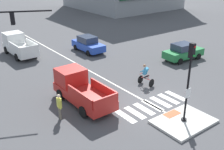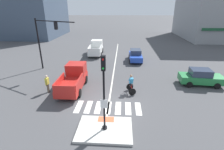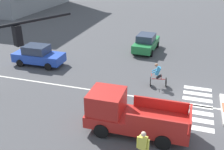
{
  "view_description": "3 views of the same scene",
  "coord_description": "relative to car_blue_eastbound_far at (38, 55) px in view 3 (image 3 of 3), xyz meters",
  "views": [
    {
      "loc": [
        -11.86,
        -11.51,
        8.99
      ],
      "look_at": [
        -0.98,
        2.93,
        1.38
      ],
      "focal_mm": 43.86,
      "sensor_mm": 36.0,
      "label": 1
    },
    {
      "loc": [
        1.03,
        -11.56,
        7.35
      ],
      "look_at": [
        0.02,
        4.12,
        0.97
      ],
      "focal_mm": 27.16,
      "sensor_mm": 36.0,
      "label": 2
    },
    {
      "loc": [
        -14.4,
        0.54,
        8.2
      ],
      "look_at": [
        0.45,
        5.21,
        1.08
      ],
      "focal_mm": 41.96,
      "sensor_mm": 36.0,
      "label": 3
    }
  ],
  "objects": [
    {
      "name": "lane_centre_line",
      "position": [
        -2.89,
        -2.27,
        -0.81
      ],
      "size": [
        0.14,
        28.0,
        0.01
      ],
      "primitive_type": "cube",
      "color": "silver",
      "rests_on": "ground"
    },
    {
      "name": "pickup_truck_red_westbound_near",
      "position": [
        -6.48,
        -9.17,
        0.17
      ],
      "size": [
        2.12,
        5.13,
        2.08
      ],
      "color": "red",
      "rests_on": "ground"
    },
    {
      "name": "cyclist",
      "position": [
        -1.03,
        -9.86,
        0.06
      ],
      "size": [
        0.85,
        1.19,
        1.68
      ],
      "color": "black",
      "rests_on": "ground"
    },
    {
      "name": "car_blue_eastbound_far",
      "position": [
        0.0,
        0.0,
        0.0
      ],
      "size": [
        1.88,
        4.12,
        1.64
      ],
      "color": "#2347B7",
      "rests_on": "ground"
    },
    {
      "name": "pedestrian_at_curb_left",
      "position": [
        -8.59,
        -10.34,
        0.17
      ],
      "size": [
        0.27,
        0.55,
        1.67
      ],
      "color": "#6B6051",
      "rests_on": "ground"
    },
    {
      "name": "crosswalk_stripe_a",
      "position": [
        -5.23,
        -12.56,
        -0.81
      ],
      "size": [
        0.44,
        1.8,
        0.01
      ],
      "primitive_type": "cube",
      "color": "silver",
      "rests_on": "ground"
    },
    {
      "name": "crosswalk_stripe_d",
      "position": [
        -2.89,
        -12.56,
        -0.81
      ],
      "size": [
        0.44,
        1.8,
        0.01
      ],
      "primitive_type": "cube",
      "color": "silver",
      "rests_on": "ground"
    },
    {
      "name": "crosswalk_stripe_c",
      "position": [
        -3.67,
        -12.56,
        -0.81
      ],
      "size": [
        0.44,
        1.8,
        0.01
      ],
      "primitive_type": "cube",
      "color": "silver",
      "rests_on": "ground"
    },
    {
      "name": "crosswalk_stripe_b",
      "position": [
        -4.45,
        -12.56,
        -0.81
      ],
      "size": [
        0.44,
        1.8,
        0.01
      ],
      "primitive_type": "cube",
      "color": "silver",
      "rests_on": "ground"
    },
    {
      "name": "crosswalk_stripe_e",
      "position": [
        -2.11,
        -12.56,
        -0.81
      ],
      "size": [
        0.44,
        1.8,
        0.01
      ],
      "primitive_type": "cube",
      "color": "silver",
      "rests_on": "ground"
    },
    {
      "name": "crosswalk_stripe_g",
      "position": [
        -0.54,
        -12.56,
        -0.81
      ],
      "size": [
        0.44,
        1.8,
        0.01
      ],
      "primitive_type": "cube",
      "color": "silver",
      "rests_on": "ground"
    },
    {
      "name": "car_green_cross_right",
      "position": [
        5.97,
        -7.75,
        0.0
      ],
      "size": [
        4.19,
        2.03,
        1.64
      ],
      "color": "#237A3D",
      "rests_on": "ground"
    },
    {
      "name": "crosswalk_stripe_f",
      "position": [
        -1.33,
        -12.56,
        -0.81
      ],
      "size": [
        0.44,
        1.8,
        0.01
      ],
      "primitive_type": "cube",
      "color": "silver",
      "rests_on": "ground"
    },
    {
      "name": "ground_plane",
      "position": [
        -2.89,
        -12.27,
        -0.81
      ],
      "size": [
        300.0,
        300.0,
        0.0
      ],
      "primitive_type": "plane",
      "color": "#474749"
    }
  ]
}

